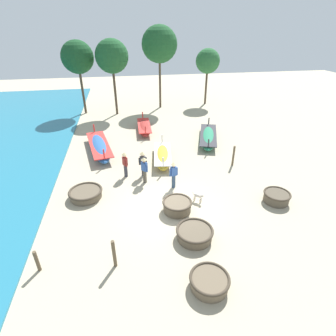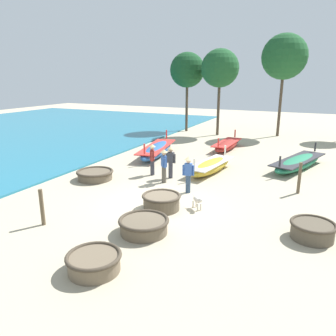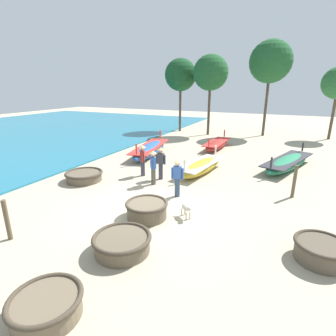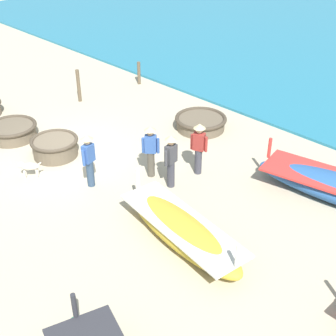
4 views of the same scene
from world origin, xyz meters
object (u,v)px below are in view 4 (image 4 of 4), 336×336
at_px(fisherman_hauling, 151,148).
at_px(mooring_post_shoreline, 139,73).
at_px(coracle_upturned, 12,131).
at_px(dog, 29,167).
at_px(fisherman_crouching, 89,157).
at_px(long_boat_ochre_hull, 182,230).
at_px(coracle_far_right, 201,122).
at_px(coracle_far_left, 55,147).
at_px(mooring_post_inland, 79,86).
at_px(fisherman_with_hat, 171,158).
at_px(fisherman_by_coracle, 199,145).

bearing_deg(fisherman_hauling, mooring_post_shoreline, -129.31).
height_order(coracle_upturned, dog, dog).
relative_size(fisherman_crouching, mooring_post_shoreline, 1.69).
bearing_deg(fisherman_crouching, long_boat_ochre_hull, 91.30).
relative_size(coracle_upturned, long_boat_ochre_hull, 0.40).
xyz_separation_m(coracle_far_right, dog, (6.05, -1.48, 0.11)).
height_order(coracle_upturned, coracle_far_left, coracle_far_left).
distance_m(coracle_upturned, fisherman_hauling, 5.48).
bearing_deg(fisherman_crouching, mooring_post_inland, -122.97).
distance_m(fisherman_with_hat, dog, 4.30).
height_order(coracle_far_left, dog, coracle_far_left).
xyz_separation_m(fisherman_hauling, fisherman_with_hat, (-0.02, 0.82, 0.00)).
bearing_deg(fisherman_by_coracle, dog, -42.08).
height_order(coracle_upturned, long_boat_ochre_hull, long_boat_ochre_hull).
xyz_separation_m(fisherman_crouching, mooring_post_inland, (-3.40, -5.24, -0.30)).
bearing_deg(long_boat_ochre_hull, coracle_far_left, -91.64).
xyz_separation_m(coracle_upturned, long_boat_ochre_hull, (-0.20, 7.87, 0.06)).
xyz_separation_m(long_boat_ochre_hull, fisherman_hauling, (-1.53, -2.72, 0.62)).
xyz_separation_m(fisherman_hauling, mooring_post_inland, (-1.79, -6.10, -0.30)).
bearing_deg(long_boat_ochre_hull, mooring_post_inland, -110.63).
relative_size(coracle_far_left, fisherman_crouching, 0.92).
distance_m(fisherman_hauling, dog, 3.69).
xyz_separation_m(fisherman_crouching, fisherman_by_coracle, (-2.72, 1.76, 0.00)).
relative_size(coracle_upturned, fisherman_with_hat, 1.02).
distance_m(coracle_upturned, dog, 2.81).
bearing_deg(dog, fisherman_by_coracle, 137.92).
bearing_deg(mooring_post_inland, dog, 38.98).
bearing_deg(coracle_far_right, coracle_upturned, -38.95).
bearing_deg(fisherman_crouching, fisherman_with_hat, 134.09).
relative_size(fisherman_with_hat, fisherman_by_coracle, 1.00).
relative_size(long_boat_ochre_hull, dog, 7.68).
height_order(long_boat_ochre_hull, mooring_post_shoreline, long_boat_ochre_hull).
height_order(coracle_upturned, mooring_post_shoreline, mooring_post_shoreline).
bearing_deg(coracle_far_right, fisherman_hauling, 16.63).
bearing_deg(dog, mooring_post_inland, -141.02).
bearing_deg(dog, coracle_far_left, -155.98).
height_order(fisherman_with_hat, fisherman_by_coracle, same).
xyz_separation_m(fisherman_crouching, mooring_post_shoreline, (-6.35, -4.93, -0.46)).
height_order(fisherman_hauling, mooring_post_inland, fisherman_hauling).
distance_m(coracle_far_right, mooring_post_inland, 5.34).
height_order(coracle_far_left, fisherman_by_coracle, fisherman_by_coracle).
height_order(coracle_upturned, fisherman_crouching, fisherman_crouching).
relative_size(fisherman_hauling, dog, 3.03).
xyz_separation_m(fisherman_with_hat, mooring_post_shoreline, (-4.72, -6.61, -0.46)).
height_order(fisherman_hauling, mooring_post_shoreline, fisherman_hauling).
relative_size(coracle_upturned, fisherman_by_coracle, 1.02).
bearing_deg(long_boat_ochre_hull, fisherman_with_hat, -129.12).
bearing_deg(coracle_far_right, fisherman_by_coracle, 40.00).
bearing_deg(fisherman_by_coracle, coracle_far_left, -58.13).
bearing_deg(dog, fisherman_with_hat, 128.83).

